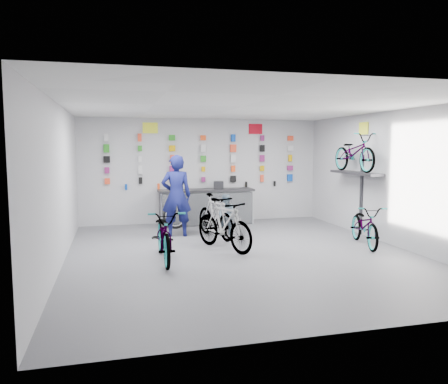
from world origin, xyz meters
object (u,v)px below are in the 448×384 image
object	(u,v)px
bike_right	(365,225)
bike_service	(215,216)
bike_center	(224,225)
customer	(227,215)
clerk	(176,196)
bike_left	(164,235)
counter	(206,207)

from	to	relation	value
bike_right	bike_service	distance (m)	3.45
bike_center	customer	xyz separation A→B (m)	(0.46, 1.51, -0.03)
clerk	customer	xyz separation A→B (m)	(1.23, -0.18, -0.49)
bike_left	bike_center	xyz separation A→B (m)	(1.33, 0.57, 0.03)
bike_center	customer	size ratio (longest dim) A/B	1.77
bike_left	bike_service	distance (m)	2.32
bike_left	customer	xyz separation A→B (m)	(1.79, 2.07, 0.00)
counter	bike_service	xyz separation A→B (m)	(-0.17, -1.87, 0.04)
counter	customer	xyz separation A→B (m)	(0.18, -1.62, 0.03)
customer	clerk	bearing A→B (deg)	-151.41
bike_center	clerk	size ratio (longest dim) A/B	0.91
bike_service	clerk	bearing A→B (deg)	139.51
bike_right	clerk	xyz separation A→B (m)	(-3.91, 2.07, 0.54)
bike_left	customer	world-z (taller)	customer
bike_right	bike_service	world-z (taller)	bike_service
clerk	counter	bearing A→B (deg)	-121.07
bike_center	clerk	world-z (taller)	clerk
bike_center	bike_right	xyz separation A→B (m)	(3.14, -0.39, -0.08)
counter	bike_center	distance (m)	3.14
bike_center	bike_service	xyz separation A→B (m)	(0.11, 1.26, -0.02)
counter	customer	world-z (taller)	customer
bike_right	bike_service	xyz separation A→B (m)	(-3.03, 1.65, 0.07)
bike_left	clerk	world-z (taller)	clerk
bike_service	bike_left	bearing A→B (deg)	-142.97
counter	bike_center	xyz separation A→B (m)	(-0.28, -3.13, 0.06)
bike_left	counter	bearing A→B (deg)	67.23
bike_right	counter	bearing A→B (deg)	143.49
bike_left	bike_right	bearing A→B (deg)	3.06
bike_right	customer	distance (m)	3.29
bike_service	clerk	size ratio (longest dim) A/B	0.88
clerk	customer	bearing A→B (deg)	176.63
counter	bike_right	size ratio (longest dim) A/B	1.53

